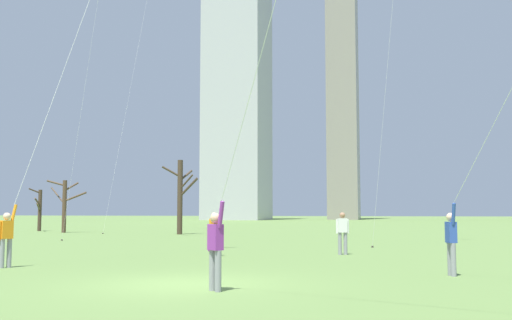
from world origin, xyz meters
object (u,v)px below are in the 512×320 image
bare_tree_rightmost (39,209)px  bystander_far_off_by_trees (214,232)px  bare_tree_far_right_edge (65,203)px  kite_flyer_foreground_right_pink (481,177)px  kite_flyer_midfield_right_white (238,163)px  bare_tree_center (181,194)px  kite_flyer_far_back_teal (53,105)px  bystander_watching_nearby (343,231)px

bare_tree_rightmost → bystander_far_off_by_trees: bearing=-43.8°
bystander_far_off_by_trees → bare_tree_far_right_edge: size_ratio=0.39×
bystander_far_off_by_trees → bare_tree_rightmost: 33.05m
kite_flyer_foreground_right_pink → kite_flyer_midfield_right_white: size_ratio=0.81×
bystander_far_off_by_trees → bare_tree_center: (-9.53, 19.47, 2.00)m
kite_flyer_far_back_teal → bare_tree_far_right_edge: bearing=122.5°
bystander_watching_nearby → bare_tree_rightmost: 35.04m
bystander_watching_nearby → kite_flyer_far_back_teal: bearing=-141.3°
kite_flyer_far_back_teal → bare_tree_rightmost: bearing=126.1°
bare_tree_far_right_edge → bare_tree_center: bare_tree_center is taller
kite_flyer_foreground_right_pink → bystander_far_off_by_trees: 10.64m
kite_flyer_far_back_teal → bystander_far_off_by_trees: (3.90, 4.47, -4.14)m
kite_flyer_far_back_teal → bystander_watching_nearby: size_ratio=10.44×
bare_tree_far_right_edge → kite_flyer_far_back_teal: bearing=-57.5°
kite_flyer_midfield_right_white → bystander_watching_nearby: kite_flyer_midfield_right_white is taller
bare_tree_center → kite_flyer_foreground_right_pink: bearing=-54.0°
kite_flyer_foreground_right_pink → bare_tree_center: bearing=126.0°
kite_flyer_far_back_teal → bare_tree_rightmost: 33.98m
bare_tree_center → bystander_far_off_by_trees: bearing=-63.9°
kite_flyer_foreground_right_pink → bare_tree_far_right_edge: (-28.46, 25.99, -0.15)m
bare_tree_rightmost → bare_tree_far_right_edge: 4.96m
bare_tree_center → kite_flyer_far_back_teal: bearing=-76.8°
bystander_far_off_by_trees → bare_tree_center: size_ratio=0.30×
kite_flyer_midfield_right_white → bare_tree_rightmost: (-27.84, 32.80, -0.72)m
kite_flyer_midfield_right_white → bare_tree_center: bearing=114.7°
bystander_watching_nearby → bare_tree_center: bearing=129.0°
kite_flyer_midfield_right_white → bystander_watching_nearby: size_ratio=7.65×
bare_tree_center → bare_tree_rightmost: bearing=166.6°
bare_tree_rightmost → bare_tree_center: 14.74m
kite_flyer_foreground_right_pink → kite_flyer_far_back_teal: size_ratio=0.60×
kite_flyer_midfield_right_white → bare_tree_rightmost: size_ratio=3.41×
kite_flyer_foreground_right_pink → bystander_watching_nearby: kite_flyer_foreground_right_pink is taller
bystander_far_off_by_trees → bare_tree_far_right_edge: bare_tree_far_right_edge is taller
kite_flyer_far_back_teal → bystander_watching_nearby: 11.48m
kite_flyer_far_back_teal → bare_tree_center: kite_flyer_far_back_teal is taller
bare_tree_center → bare_tree_far_right_edge: bearing=175.7°
kite_flyer_midfield_right_white → bare_tree_rightmost: 43.03m
kite_flyer_foreground_right_pink → bare_tree_rightmost: 43.42m
kite_flyer_midfield_right_white → bare_tree_far_right_edge: size_ratio=2.99×
kite_flyer_far_back_teal → kite_flyer_midfield_right_white: kite_flyer_far_back_teal is taller
kite_flyer_far_back_teal → kite_flyer_midfield_right_white: size_ratio=1.36×
bare_tree_far_right_edge → kite_flyer_midfield_right_white: bearing=-51.9°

